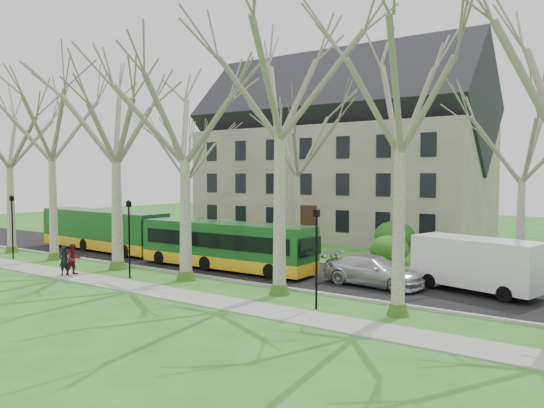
# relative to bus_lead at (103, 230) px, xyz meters

# --- Properties ---
(ground) EXTENTS (120.00, 120.00, 0.00)m
(ground) POSITION_rel_bus_lead_xyz_m (16.10, -5.00, -1.62)
(ground) COLOR #30681D
(ground) RESTS_ON ground
(sidewalk) EXTENTS (70.00, 2.00, 0.06)m
(sidewalk) POSITION_rel_bus_lead_xyz_m (16.10, -7.50, -1.59)
(sidewalk) COLOR gray
(sidewalk) RESTS_ON ground
(road) EXTENTS (80.00, 8.00, 0.06)m
(road) POSITION_rel_bus_lead_xyz_m (16.10, 0.50, -1.59)
(road) COLOR black
(road) RESTS_ON ground
(curb) EXTENTS (80.00, 0.25, 0.14)m
(curb) POSITION_rel_bus_lead_xyz_m (16.10, -3.50, -1.55)
(curb) COLOR #A5A39E
(curb) RESTS_ON ground
(building) EXTENTS (26.50, 12.20, 16.00)m
(building) POSITION_rel_bus_lead_xyz_m (10.10, 19.00, 6.45)
(building) COLOR gray
(building) RESTS_ON ground
(tree_row_verge) EXTENTS (49.00, 7.00, 14.00)m
(tree_row_verge) POSITION_rel_bus_lead_xyz_m (16.10, -4.70, 5.38)
(tree_row_verge) COLOR gray
(tree_row_verge) RESTS_ON ground
(tree_row_far) EXTENTS (33.00, 7.00, 12.00)m
(tree_row_far) POSITION_rel_bus_lead_xyz_m (14.77, 6.00, 4.38)
(tree_row_far) COLOR gray
(tree_row_far) RESTS_ON ground
(lamp_row) EXTENTS (36.22, 0.22, 4.30)m
(lamp_row) POSITION_rel_bus_lead_xyz_m (16.10, -6.00, 0.95)
(lamp_row) COLOR black
(lamp_row) RESTS_ON ground
(hedges) EXTENTS (30.60, 8.60, 2.00)m
(hedges) POSITION_rel_bus_lead_xyz_m (11.44, 9.00, -0.62)
(hedges) COLOR #18561A
(hedges) RESTS_ON ground
(bus_lead) EXTENTS (12.62, 3.32, 3.12)m
(bus_lead) POSITION_rel_bus_lead_xyz_m (0.00, 0.00, 0.00)
(bus_lead) COLOR #17501C
(bus_lead) RESTS_ON road
(bus_follow) EXTENTS (11.76, 2.50, 2.94)m
(bus_follow) POSITION_rel_bus_lead_xyz_m (12.82, -0.94, -0.09)
(bus_follow) COLOR #17501C
(bus_follow) RESTS_ON road
(sedan) EXTENTS (5.46, 2.51, 1.55)m
(sedan) POSITION_rel_bus_lead_xyz_m (22.25, -0.33, -0.79)
(sedan) COLOR silver
(sedan) RESTS_ON road
(van_a) EXTENTS (6.39, 3.69, 2.63)m
(van_a) POSITION_rel_bus_lead_xyz_m (26.99, 1.09, -0.25)
(van_a) COLOR white
(van_a) RESTS_ON road
(pedestrian_a) EXTENTS (0.46, 0.65, 1.71)m
(pedestrian_a) POSITION_rel_bus_lead_xyz_m (6.51, -7.70, -0.71)
(pedestrian_a) COLOR black
(pedestrian_a) RESTS_ON sidewalk
(pedestrian_b) EXTENTS (0.71, 0.89, 1.77)m
(pedestrian_b) POSITION_rel_bus_lead_xyz_m (6.84, -7.29, -0.68)
(pedestrian_b) COLOR #5B141C
(pedestrian_b) RESTS_ON sidewalk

